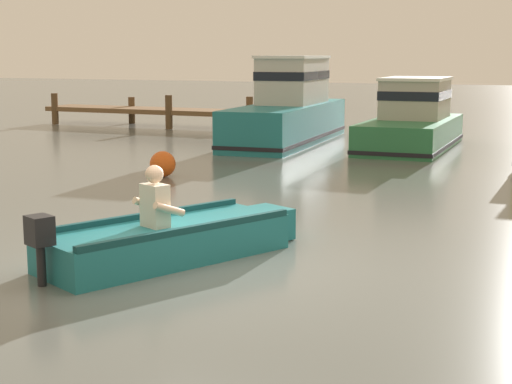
# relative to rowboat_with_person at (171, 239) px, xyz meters

# --- Properties ---
(ground_plane) EXTENTS (120.00, 120.00, 0.00)m
(ground_plane) POSITION_rel_rowboat_with_person_xyz_m (0.62, -0.12, -0.25)
(ground_plane) COLOR slate
(wooden_dock) EXTENTS (10.27, 1.64, 1.16)m
(wooden_dock) POSITION_rel_rowboat_with_person_xyz_m (-8.66, 15.74, 0.30)
(wooden_dock) COLOR brown
(wooden_dock) RESTS_ON ground
(rowboat_with_person) EXTENTS (2.29, 3.55, 1.19)m
(rowboat_with_person) POSITION_rel_rowboat_with_person_xyz_m (0.00, 0.00, 0.00)
(rowboat_with_person) COLOR #1E727A
(rowboat_with_person) RESTS_ON ground
(moored_boat_teal) EXTENTS (2.37, 6.79, 2.46)m
(moored_boat_teal) POSITION_rel_rowboat_with_person_xyz_m (-3.46, 12.83, 0.66)
(moored_boat_teal) COLOR #1E727A
(moored_boat_teal) RESTS_ON ground
(moored_boat_green) EXTENTS (2.22, 5.32, 1.88)m
(moored_boat_green) POSITION_rel_rowboat_with_person_xyz_m (0.08, 12.93, 0.44)
(moored_boat_green) COLOR #287042
(moored_boat_green) RESTS_ON ground
(mooring_buoy) EXTENTS (0.53, 0.53, 0.53)m
(mooring_buoy) POSITION_rel_rowboat_with_person_xyz_m (-3.46, 5.71, 0.02)
(mooring_buoy) COLOR #E55919
(mooring_buoy) RESTS_ON ground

